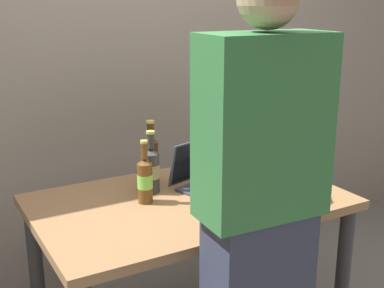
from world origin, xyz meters
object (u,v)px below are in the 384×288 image
at_px(coffee_mug, 309,189).
at_px(beer_bottle_dark, 145,179).
at_px(beer_bottle_brown, 151,159).
at_px(laptop, 211,176).
at_px(person_figure, 260,224).
at_px(beer_bottle_green, 151,169).

bearing_deg(coffee_mug, beer_bottle_dark, 151.79).
bearing_deg(beer_bottle_brown, laptop, -32.82).
bearing_deg(beer_bottle_dark, person_figure, -79.32).
height_order(beer_bottle_brown, coffee_mug, beer_bottle_brown).
xyz_separation_m(person_figure, coffee_mug, (0.51, 0.32, -0.08)).
height_order(laptop, coffee_mug, laptop).
distance_m(laptop, beer_bottle_green, 0.30).
bearing_deg(beer_bottle_brown, beer_bottle_green, -114.97).
bearing_deg(beer_bottle_dark, coffee_mug, -28.21).
relative_size(beer_bottle_dark, beer_bottle_brown, 0.89).
distance_m(beer_bottle_dark, beer_bottle_brown, 0.23).
bearing_deg(person_figure, laptop, 71.36).
bearing_deg(beer_bottle_dark, beer_bottle_green, 52.10).
xyz_separation_m(laptop, beer_bottle_brown, (-0.24, 0.15, 0.08)).
bearing_deg(person_figure, coffee_mug, 32.00).
bearing_deg(laptop, person_figure, -108.64).
bearing_deg(coffee_mug, beer_bottle_brown, 134.18).
bearing_deg(laptop, beer_bottle_green, 167.45).
distance_m(beer_bottle_green, beer_bottle_dark, 0.12).
distance_m(laptop, beer_bottle_brown, 0.30).
height_order(laptop, beer_bottle_brown, beer_bottle_brown).
relative_size(laptop, beer_bottle_dark, 1.46).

